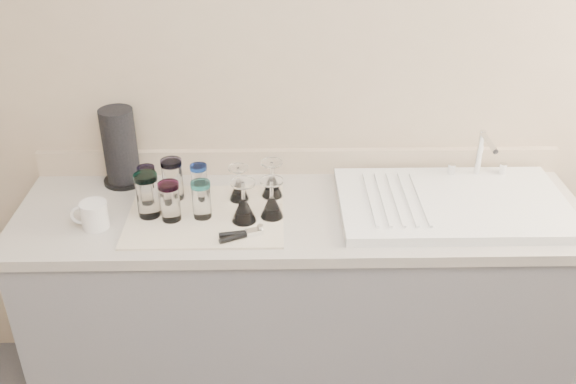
{
  "coord_description": "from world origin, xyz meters",
  "views": [
    {
      "loc": [
        -0.08,
        -0.79,
        2.1
      ],
      "look_at": [
        -0.05,
        1.15,
        1.0
      ],
      "focal_mm": 40.0,
      "sensor_mm": 36.0,
      "label": 1
    }
  ],
  "objects_px": {
    "goblet_back_left": "(239,188)",
    "can_opener": "(241,234)",
    "white_mug": "(94,215)",
    "tumbler_cyan": "(173,179)",
    "tumbler_blue": "(170,201)",
    "sink_unit": "(453,203)",
    "paper_towel_roll": "(120,148)",
    "tumbler_teal": "(147,183)",
    "tumbler_purple": "(199,180)",
    "goblet_front_left": "(244,208)",
    "tumbler_lavender": "(202,199)",
    "goblet_back_right": "(272,184)",
    "goblet_front_right": "(272,204)",
    "tumbler_magenta": "(148,195)"
  },
  "relations": [
    {
      "from": "tumbler_cyan",
      "to": "tumbler_blue",
      "type": "xyz_separation_m",
      "value": [
        0.01,
        -0.15,
        -0.01
      ]
    },
    {
      "from": "tumbler_cyan",
      "to": "tumbler_magenta",
      "type": "distance_m",
      "value": 0.14
    },
    {
      "from": "tumbler_lavender",
      "to": "paper_towel_roll",
      "type": "xyz_separation_m",
      "value": [
        -0.33,
        0.28,
        0.07
      ]
    },
    {
      "from": "tumbler_blue",
      "to": "goblet_front_left",
      "type": "relative_size",
      "value": 0.93
    },
    {
      "from": "tumbler_magenta",
      "to": "sink_unit",
      "type": "bearing_deg",
      "value": 2.45
    },
    {
      "from": "tumbler_purple",
      "to": "goblet_front_left",
      "type": "distance_m",
      "value": 0.25
    },
    {
      "from": "tumbler_purple",
      "to": "tumbler_blue",
      "type": "relative_size",
      "value": 0.87
    },
    {
      "from": "tumbler_teal",
      "to": "tumbler_magenta",
      "type": "relative_size",
      "value": 0.79
    },
    {
      "from": "can_opener",
      "to": "tumbler_purple",
      "type": "bearing_deg",
      "value": 120.26
    },
    {
      "from": "tumbler_cyan",
      "to": "goblet_back_left",
      "type": "xyz_separation_m",
      "value": [
        0.24,
        -0.01,
        -0.03
      ]
    },
    {
      "from": "white_mug",
      "to": "paper_towel_roll",
      "type": "relative_size",
      "value": 0.44
    },
    {
      "from": "tumbler_blue",
      "to": "tumbler_magenta",
      "type": "bearing_deg",
      "value": 160.97
    },
    {
      "from": "white_mug",
      "to": "paper_towel_roll",
      "type": "height_order",
      "value": "paper_towel_roll"
    },
    {
      "from": "tumbler_purple",
      "to": "goblet_front_left",
      "type": "bearing_deg",
      "value": -46.47
    },
    {
      "from": "paper_towel_roll",
      "to": "can_opener",
      "type": "bearing_deg",
      "value": -40.94
    },
    {
      "from": "tumbler_purple",
      "to": "tumbler_cyan",
      "type": "bearing_deg",
      "value": -171.27
    },
    {
      "from": "goblet_back_left",
      "to": "white_mug",
      "type": "bearing_deg",
      "value": -160.89
    },
    {
      "from": "tumbler_cyan",
      "to": "goblet_back_right",
      "type": "xyz_separation_m",
      "value": [
        0.36,
        0.01,
        -0.03
      ]
    },
    {
      "from": "tumbler_cyan",
      "to": "can_opener",
      "type": "bearing_deg",
      "value": -45.9
    },
    {
      "from": "tumbler_teal",
      "to": "tumbler_cyan",
      "type": "distance_m",
      "value": 0.09
    },
    {
      "from": "tumbler_magenta",
      "to": "goblet_back_left",
      "type": "relative_size",
      "value": 1.23
    },
    {
      "from": "goblet_back_right",
      "to": "goblet_front_right",
      "type": "bearing_deg",
      "value": -90.06
    },
    {
      "from": "tumbler_teal",
      "to": "tumbler_purple",
      "type": "distance_m",
      "value": 0.19
    },
    {
      "from": "goblet_front_left",
      "to": "white_mug",
      "type": "height_order",
      "value": "goblet_front_left"
    },
    {
      "from": "sink_unit",
      "to": "goblet_back_right",
      "type": "height_order",
      "value": "sink_unit"
    },
    {
      "from": "goblet_back_right",
      "to": "paper_towel_roll",
      "type": "relative_size",
      "value": 0.47
    },
    {
      "from": "goblet_front_left",
      "to": "can_opener",
      "type": "height_order",
      "value": "goblet_front_left"
    },
    {
      "from": "tumbler_blue",
      "to": "paper_towel_roll",
      "type": "distance_m",
      "value": 0.37
    },
    {
      "from": "tumbler_blue",
      "to": "white_mug",
      "type": "relative_size",
      "value": 1.08
    },
    {
      "from": "goblet_back_right",
      "to": "paper_towel_roll",
      "type": "distance_m",
      "value": 0.6
    },
    {
      "from": "tumbler_cyan",
      "to": "paper_towel_roll",
      "type": "height_order",
      "value": "paper_towel_roll"
    },
    {
      "from": "tumbler_teal",
      "to": "tumbler_lavender",
      "type": "bearing_deg",
      "value": -31.96
    },
    {
      "from": "goblet_front_right",
      "to": "goblet_back_left",
      "type": "bearing_deg",
      "value": 134.45
    },
    {
      "from": "sink_unit",
      "to": "tumbler_teal",
      "type": "relative_size",
      "value": 6.36
    },
    {
      "from": "tumbler_teal",
      "to": "tumbler_blue",
      "type": "distance_m",
      "value": 0.18
    },
    {
      "from": "goblet_front_right",
      "to": "can_opener",
      "type": "relative_size",
      "value": 0.96
    },
    {
      "from": "goblet_front_right",
      "to": "sink_unit",
      "type": "bearing_deg",
      "value": 5.45
    },
    {
      "from": "tumbler_magenta",
      "to": "goblet_back_left",
      "type": "xyz_separation_m",
      "value": [
        0.31,
        0.11,
        -0.04
      ]
    },
    {
      "from": "tumbler_lavender",
      "to": "goblet_back_right",
      "type": "xyz_separation_m",
      "value": [
        0.25,
        0.14,
        -0.02
      ]
    },
    {
      "from": "tumbler_purple",
      "to": "goblet_back_left",
      "type": "relative_size",
      "value": 0.95
    },
    {
      "from": "tumbler_teal",
      "to": "white_mug",
      "type": "distance_m",
      "value": 0.24
    },
    {
      "from": "goblet_back_left",
      "to": "can_opener",
      "type": "distance_m",
      "value": 0.26
    },
    {
      "from": "sink_unit",
      "to": "tumbler_teal",
      "type": "height_order",
      "value": "sink_unit"
    },
    {
      "from": "goblet_back_left",
      "to": "goblet_back_right",
      "type": "bearing_deg",
      "value": 11.13
    },
    {
      "from": "sink_unit",
      "to": "paper_towel_roll",
      "type": "xyz_separation_m",
      "value": [
        -1.23,
        0.22,
        0.13
      ]
    },
    {
      "from": "goblet_front_left",
      "to": "tumbler_lavender",
      "type": "bearing_deg",
      "value": 168.46
    },
    {
      "from": "sink_unit",
      "to": "can_opener",
      "type": "height_order",
      "value": "sink_unit"
    },
    {
      "from": "tumbler_blue",
      "to": "can_opener",
      "type": "xyz_separation_m",
      "value": [
        0.25,
        -0.12,
        -0.06
      ]
    },
    {
      "from": "can_opener",
      "to": "tumbler_cyan",
      "type": "bearing_deg",
      "value": 134.1
    },
    {
      "from": "can_opener",
      "to": "tumbler_teal",
      "type": "bearing_deg",
      "value": 143.05
    }
  ]
}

